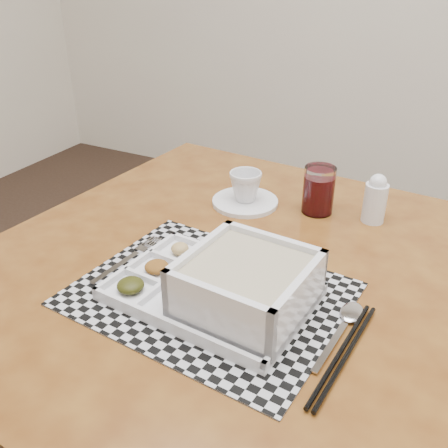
% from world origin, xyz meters
% --- Properties ---
extents(dining_table, '(1.04, 1.04, 0.72)m').
position_xyz_m(dining_table, '(-0.29, 0.59, 0.65)').
color(dining_table, '#50260E').
rests_on(dining_table, ground).
extents(placemat, '(0.46, 0.37, 0.00)m').
position_xyz_m(placemat, '(-0.30, 0.48, 0.73)').
color(placemat, '#A6A7AE').
rests_on(placemat, dining_table).
extents(serving_tray, '(0.34, 0.25, 0.10)m').
position_xyz_m(serving_tray, '(-0.24, 0.47, 0.76)').
color(serving_tray, silver).
rests_on(serving_tray, placemat).
extents(fork, '(0.03, 0.19, 0.00)m').
position_xyz_m(fork, '(-0.49, 0.51, 0.73)').
color(fork, silver).
rests_on(fork, placemat).
extents(spoon, '(0.04, 0.18, 0.01)m').
position_xyz_m(spoon, '(-0.07, 0.53, 0.73)').
color(spoon, silver).
rests_on(spoon, placemat).
extents(chopsticks, '(0.04, 0.24, 0.01)m').
position_xyz_m(chopsticks, '(-0.06, 0.44, 0.73)').
color(chopsticks, black).
rests_on(chopsticks, placemat).
extents(saucer, '(0.15, 0.15, 0.01)m').
position_xyz_m(saucer, '(-0.39, 0.82, 0.73)').
color(saucer, silver).
rests_on(saucer, dining_table).
extents(cup, '(0.10, 0.10, 0.07)m').
position_xyz_m(cup, '(-0.39, 0.82, 0.77)').
color(cup, silver).
rests_on(cup, saucer).
extents(juice_glass, '(0.07, 0.07, 0.10)m').
position_xyz_m(juice_glass, '(-0.24, 0.86, 0.77)').
color(juice_glass, white).
rests_on(juice_glass, dining_table).
extents(creamer_bottle, '(0.05, 0.05, 0.11)m').
position_xyz_m(creamer_bottle, '(-0.12, 0.87, 0.78)').
color(creamer_bottle, silver).
rests_on(creamer_bottle, dining_table).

